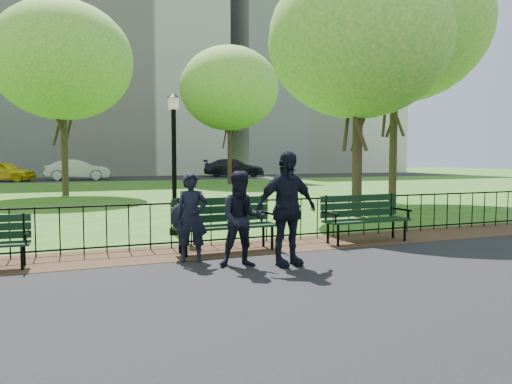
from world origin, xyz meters
name	(u,v)px	position (x,y,z in m)	size (l,w,h in m)	color
ground	(236,267)	(0.00, 0.00, 0.00)	(120.00, 120.00, 0.00)	#2E5917
asphalt_path	(353,338)	(0.00, -3.40, 0.01)	(60.00, 9.20, 0.01)	black
dirt_strip	(209,250)	(0.00, 1.50, 0.01)	(60.00, 1.60, 0.01)	#382517
far_street	(90,179)	(0.00, 35.00, 0.01)	(70.00, 9.00, 0.01)	black
iron_fence	(201,222)	(0.00, 2.00, 0.50)	(24.06, 0.06, 1.00)	black
apartment_mid	(98,30)	(2.00, 48.00, 15.00)	(24.00, 15.00, 30.00)	#BBB8AB
apartment_east	(303,74)	(26.00, 48.00, 12.00)	(20.00, 15.00, 24.00)	beige
park_bench_main	(208,217)	(-0.08, 1.25, 0.67)	(2.07, 0.68, 1.10)	black
park_bench_right_a	(364,213)	(3.27, 1.23, 0.61)	(1.90, 0.63, 1.07)	black
lamppost	(174,158)	(-0.13, 3.75, 1.75)	(0.29, 0.29, 3.21)	black
tree_near_e	(359,41)	(5.70, 5.17, 5.16)	(5.34, 5.34, 7.44)	#2D2116
tree_mid_e	(396,24)	(9.38, 8.30, 6.76)	(6.98, 6.98, 9.73)	#2D2116
tree_far_c	(62,61)	(-2.20, 17.23, 6.16)	(6.36, 6.36, 8.87)	#2D2116
tree_far_e	(229,89)	(8.06, 23.64, 6.23)	(6.44, 6.44, 8.97)	#2D2116
person_left	(192,217)	(-0.54, 0.67, 0.76)	(0.55, 0.36, 1.50)	black
person_mid	(242,219)	(0.11, -0.02, 0.78)	(0.75, 0.39, 1.54)	black
person_right	(286,209)	(0.80, -0.22, 0.94)	(1.09, 0.45, 1.86)	black
taxi	(4,171)	(-6.08, 33.01, 0.75)	(1.74, 4.34, 1.48)	yellow
sedan_silver	(78,170)	(-0.94, 33.29, 0.80)	(1.67, 4.78, 1.57)	#ABAEB2
sedan_dark	(234,168)	(12.43, 35.17, 0.81)	(2.24, 5.51, 1.60)	black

